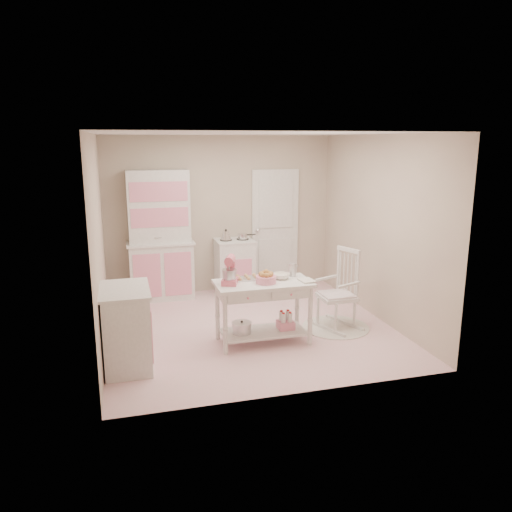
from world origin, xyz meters
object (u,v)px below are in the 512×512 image
Objects in this scene: work_table at (263,312)px; bread_basket at (266,279)px; hutch at (160,236)px; rocking_chair at (337,289)px; base_cabinet at (127,328)px; stove at (235,267)px; stand_mixer at (230,271)px.

work_table is 4.80× the size of bread_basket.
hutch reaches higher than bread_basket.
base_cabinet is at bearing 168.07° from rocking_chair.
bread_basket is at bearing -68.20° from work_table.
stove is 3.68× the size of bread_basket.
hutch is 1.33m from stove.
hutch reaches higher than stand_mixer.
base_cabinet is 0.84× the size of rocking_chair.
rocking_chair reaches higher than stove.
bread_basket is (1.69, 0.19, 0.39)m from base_cabinet.
stand_mixer is at bearing -73.25° from hutch.
base_cabinet is 3.68× the size of bread_basket.
work_table is (-1.11, -0.23, -0.15)m from rocking_chair.
work_table is (-0.12, -2.15, -0.06)m from stove.
stove is at bearing 96.62° from stand_mixer.
stove is (1.20, -0.05, -0.58)m from hutch.
bread_basket is (0.44, -0.07, -0.12)m from stand_mixer.
rocking_chair is 4.40× the size of bread_basket.
hutch reaches higher than base_cabinet.
work_table is (1.08, -2.20, -0.64)m from hutch.
stand_mixer is (1.25, 0.26, 0.51)m from base_cabinet.
stand_mixer is (-1.53, -0.21, 0.42)m from rocking_chair.
rocking_chair is at bearing -42.02° from hutch.
work_table is at bearing -63.92° from hutch.
work_table is 3.53× the size of stand_mixer.
work_table is at bearing 18.26° from stand_mixer.
rocking_chair reaches higher than bread_basket.
base_cabinet is (-0.60, -2.44, -0.58)m from hutch.
rocking_chair is (0.98, -1.92, 0.09)m from stove.
stand_mixer reaches higher than rocking_chair.
stand_mixer is (-0.54, -2.13, 0.51)m from stove.
hutch is at bearing 76.28° from base_cabinet.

